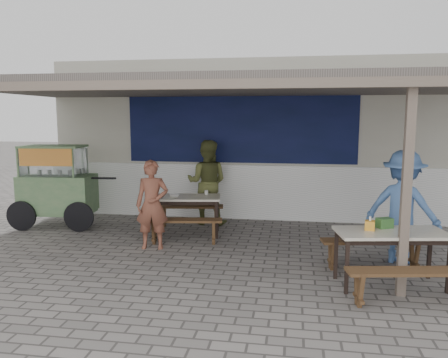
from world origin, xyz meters
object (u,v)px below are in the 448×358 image
object	(u,v)px
bench_left_street	(184,226)
vendor_cart	(56,183)
patron_street_side	(152,205)
patron_right_table	(403,207)
bench_left_wall	(190,211)
condiment_bowl	(174,195)
tissue_box	(370,225)
table_left	(187,201)
patron_wall_side	(207,182)
bench_right_street	(411,279)
donation_box	(384,223)
bench_right_wall	(373,247)
table_right	(391,237)
condiment_jar	(206,192)

from	to	relation	value
bench_left_street	vendor_cart	bearing A→B (deg)	155.60
patron_street_side	patron_right_table	world-z (taller)	patron_right_table
bench_left_wall	condiment_bowl	xyz separation A→B (m)	(-0.14, -0.65, 0.44)
tissue_box	patron_street_side	bearing A→B (deg)	162.04
table_left	patron_wall_side	xyz separation A→B (m)	(0.20, 0.95, 0.22)
bench_right_street	donation_box	xyz separation A→B (m)	(-0.17, 0.80, 0.48)
patron_wall_side	vendor_cart	bearing A→B (deg)	13.98
bench_right_wall	tissue_box	bearing A→B (deg)	-115.41
tissue_box	donation_box	bearing A→B (deg)	34.68
bench_left_wall	table_right	distance (m)	4.31
bench_left_street	bench_right_street	xyz separation A→B (m)	(3.31, -2.08, 0.01)
bench_right_street	patron_street_side	distance (m)	4.18
patron_right_table	tissue_box	xyz separation A→B (m)	(-0.64, -1.01, -0.06)
vendor_cart	donation_box	size ratio (longest dim) A/B	10.23
bench_right_street	tissue_box	xyz separation A→B (m)	(-0.38, 0.65, 0.47)
vendor_cart	condiment_bowl	world-z (taller)	vendor_cart
bench_left_street	donation_box	xyz separation A→B (m)	(3.14, -1.28, 0.48)
patron_street_side	bench_left_street	bearing A→B (deg)	25.09
table_right	patron_right_table	xyz separation A→B (m)	(0.37, 1.03, 0.20)
patron_right_table	condiment_jar	xyz separation A→B (m)	(-3.34, 1.29, -0.08)
bench_left_street	table_left	bearing A→B (deg)	90.00
patron_right_table	donation_box	xyz separation A→B (m)	(-0.43, -0.86, -0.06)
bench_left_wall	patron_wall_side	distance (m)	0.71
table_right	bench_right_wall	xyz separation A→B (m)	(-0.11, 0.63, -0.33)
table_left	patron_wall_side	bearing A→B (deg)	69.30
bench_right_street	patron_right_table	bearing A→B (deg)	71.31
patron_street_side	bench_right_street	bearing A→B (deg)	-35.06
patron_right_table	condiment_jar	distance (m)	3.58
table_left	donation_box	xyz separation A→B (m)	(3.23, -1.88, 0.15)
bench_left_street	condiment_bowl	xyz separation A→B (m)	(-0.32, 0.55, 0.44)
tissue_box	bench_left_street	bearing A→B (deg)	154.02
bench_left_street	donation_box	size ratio (longest dim) A/B	6.85
table_left	tissue_box	world-z (taller)	tissue_box
bench_right_street	donation_box	world-z (taller)	donation_box
table_left	patron_right_table	distance (m)	3.81
condiment_bowl	table_right	bearing A→B (deg)	-29.58
bench_left_street	table_right	xyz separation A→B (m)	(3.20, -1.45, 0.34)
patron_right_table	condiment_bowl	xyz separation A→B (m)	(-3.89, 0.97, -0.10)
bench_right_street	bench_left_street	bearing A→B (deg)	138.09
bench_left_street	bench_right_wall	world-z (taller)	same
vendor_cart	condiment_jar	size ratio (longest dim) A/B	25.96
vendor_cart	patron_wall_side	size ratio (longest dim) A/B	1.17
patron_right_table	condiment_bowl	bearing A→B (deg)	13.26
vendor_cart	condiment_jar	distance (m)	3.12
bench_right_wall	vendor_cart	xyz separation A→B (m)	(-5.98, 1.64, 0.57)
patron_wall_side	condiment_bowl	bearing A→B (deg)	66.94
table_left	patron_street_side	xyz separation A→B (m)	(-0.37, -0.93, 0.10)
donation_box	bench_left_wall	bearing A→B (deg)	143.27
bench_left_wall	bench_right_wall	world-z (taller)	same
table_right	donation_box	size ratio (longest dim) A/B	7.48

